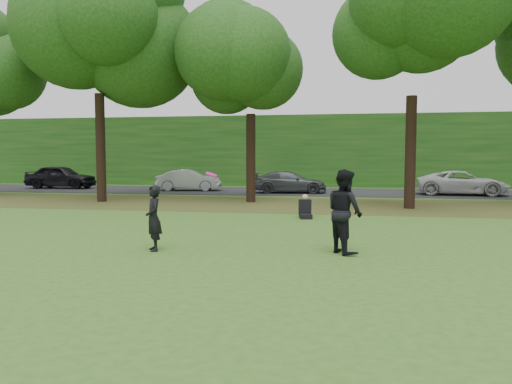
% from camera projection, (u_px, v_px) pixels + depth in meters
% --- Properties ---
extents(ground, '(120.00, 120.00, 0.00)m').
position_uv_depth(ground, '(265.00, 274.00, 9.29)').
color(ground, '#2E5D1D').
rests_on(ground, ground).
extents(leaf_litter, '(60.00, 7.00, 0.01)m').
position_uv_depth(leaf_litter, '(313.00, 205.00, 22.04)').
color(leaf_litter, '#4B3E1A').
rests_on(leaf_litter, ground).
extents(street, '(70.00, 7.00, 0.02)m').
position_uv_depth(street, '(323.00, 192.00, 29.88)').
color(street, black).
rests_on(street, ground).
extents(far_hedge, '(70.00, 3.00, 5.00)m').
position_uv_depth(far_hedge, '(327.00, 151.00, 35.58)').
color(far_hedge, '#154213').
rests_on(far_hedge, ground).
extents(player_left, '(0.60, 0.66, 1.52)m').
position_uv_depth(player_left, '(154.00, 218.00, 11.47)').
color(player_left, black).
rests_on(player_left, ground).
extents(player_right, '(1.09, 1.16, 1.89)m').
position_uv_depth(player_right, '(345.00, 211.00, 11.19)').
color(player_right, black).
rests_on(player_right, ground).
extents(parked_cars, '(38.63, 4.02, 1.53)m').
position_uv_depth(parked_cars, '(322.00, 181.00, 28.88)').
color(parked_cars, black).
rests_on(parked_cars, street).
extents(frisbee, '(0.37, 0.38, 0.15)m').
position_uv_depth(frisbee, '(211.00, 174.00, 11.22)').
color(frisbee, '#FF159D').
rests_on(frisbee, ground).
extents(seated_person, '(0.55, 0.80, 0.83)m').
position_uv_depth(seated_person, '(305.00, 209.00, 17.56)').
color(seated_person, black).
rests_on(seated_person, ground).
extents(tree_line, '(55.30, 7.90, 12.31)m').
position_uv_depth(tree_line, '(307.00, 24.00, 21.46)').
color(tree_line, black).
rests_on(tree_line, ground).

